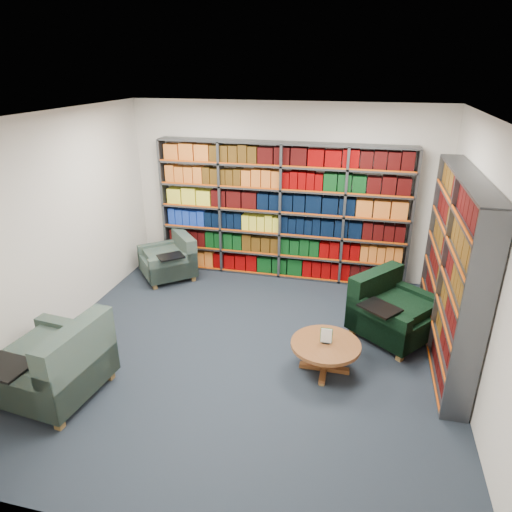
% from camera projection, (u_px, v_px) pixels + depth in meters
% --- Properties ---
extents(room_shell, '(5.02, 5.02, 2.82)m').
position_uv_depth(room_shell, '(244.00, 247.00, 5.12)').
color(room_shell, black).
rests_on(room_shell, ground).
extents(bookshelf_back, '(4.00, 0.28, 2.20)m').
position_uv_depth(bookshelf_back, '(281.00, 212.00, 7.34)').
color(bookshelf_back, '#47494F').
rests_on(bookshelf_back, ground).
extents(bookshelf_right, '(0.28, 2.50, 2.20)m').
position_uv_depth(bookshelf_right, '(453.00, 270.00, 5.27)').
color(bookshelf_right, '#47494F').
rests_on(bookshelf_right, ground).
extents(chair_teal_left, '(1.11, 1.11, 0.72)m').
position_uv_depth(chair_teal_left, '(172.00, 260.00, 7.58)').
color(chair_teal_left, '#0A2839').
rests_on(chair_teal_left, ground).
extents(chair_green_right, '(1.27, 1.27, 0.82)m').
position_uv_depth(chair_green_right, '(390.00, 312.00, 5.92)').
color(chair_green_right, black).
rests_on(chair_green_right, ground).
extents(chair_teal_front, '(1.08, 1.22, 0.90)m').
position_uv_depth(chair_teal_front, '(58.00, 367.00, 4.79)').
color(chair_teal_front, '#0A2839').
rests_on(chair_teal_front, ground).
extents(coffee_table, '(0.80, 0.80, 0.56)m').
position_uv_depth(coffee_table, '(325.00, 349.00, 5.21)').
color(coffee_table, brown).
rests_on(coffee_table, ground).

